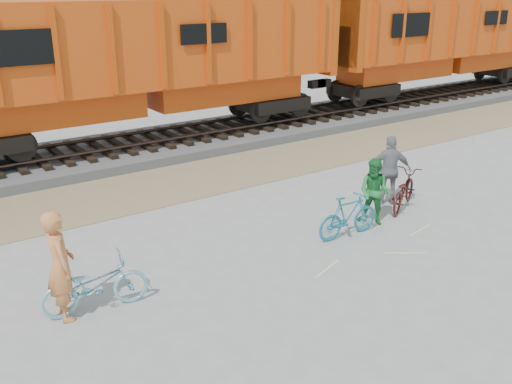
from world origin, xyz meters
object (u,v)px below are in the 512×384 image
Objects in this scene: bicycle_teal at (348,216)px; hopper_car_right at (445,36)px; bicycle_blue at (95,285)px; person_woman at (390,170)px; bicycle_maroon at (403,190)px; hopper_car_center at (142,60)px; person_man at (375,192)px; person_solo at (60,265)px.

hopper_car_right is at bearing -55.79° from bicycle_teal.
bicycle_blue is 1.02× the size of person_woman.
bicycle_maroon is 0.99× the size of person_woman.
bicycle_teal is at bearing 74.40° from bicycle_maroon.
bicycle_teal is 0.92× the size of bicycle_maroon.
hopper_car_center is 7.98× the size of bicycle_maroon.
person_woman is at bearing -77.32° from bicycle_blue.
bicycle_teal is 1.03× the size of person_man.
person_woman is at bearing -66.01° from bicycle_teal.
person_woman is (2.24, 0.89, 0.40)m from bicycle_teal.
hopper_car_center is 15.00m from hopper_car_right.
person_woman is at bearing -13.35° from bicycle_maroon.
bicycle_maroon is (3.05, -8.39, -2.55)m from hopper_car_center.
person_woman is at bearing -69.77° from hopper_car_center.
hopper_car_center reaches higher than person_woman.
person_woman is (-0.10, 0.40, 0.43)m from bicycle_maroon.
hopper_car_right reaches higher than bicycle_blue.
bicycle_blue is (-4.93, -8.65, -2.53)m from hopper_car_center.
bicycle_teal is 2.44m from person_woman.
person_man is 1.42m from person_woman.
hopper_car_center and hopper_car_right have the same top height.
person_woman is (2.95, -7.99, -2.12)m from hopper_car_center.
hopper_car_right is 7.30× the size of person_solo.
bicycle_maroon is at bearing -80.25° from bicycle_blue.
bicycle_blue is at bearing -156.53° from hopper_car_right.
hopper_car_center is 9.28m from bicycle_maroon.
hopper_car_right is 17.02m from bicycle_teal.
person_man is 0.88× the size of person_woman.
person_man is (7.13, -0.13, -0.18)m from person_solo.
bicycle_teal is 0.84× the size of person_solo.
hopper_car_right reaches higher than person_woman.
bicycle_maroon is (-11.95, -8.39, -2.55)m from hopper_car_right.
bicycle_blue is at bearing 41.69° from person_woman.
person_man is at bearing 74.76° from bicycle_maroon.
person_solo reaches higher than bicycle_maroon.
person_man is (1.71, -8.68, -2.23)m from hopper_car_center.
bicycle_teal is at bearing 58.54° from person_woman.
hopper_car_right is at bearing -82.31° from bicycle_maroon.
person_man reaches higher than bicycle_teal.
person_woman is at bearing -146.45° from hopper_car_right.
hopper_car_center is 7.70× the size of bicycle_blue.
bicycle_teal is (-14.29, -8.88, -2.52)m from hopper_car_right.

